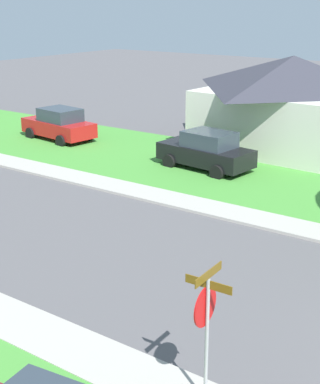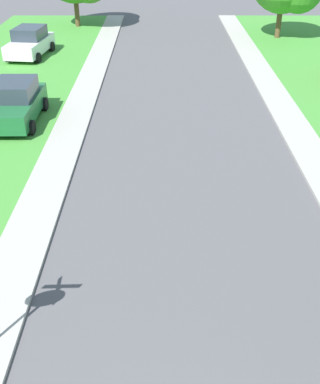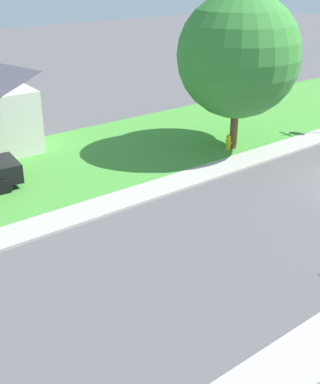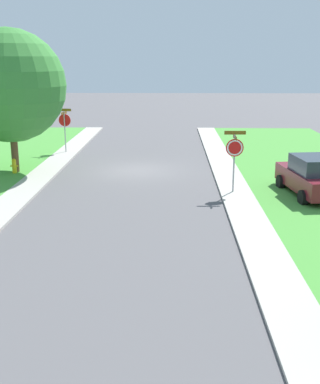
# 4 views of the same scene
# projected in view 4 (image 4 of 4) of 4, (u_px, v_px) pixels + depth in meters

# --- Properties ---
(ground_plane) EXTENTS (120.00, 120.00, 0.00)m
(ground_plane) POSITION_uv_depth(u_px,v_px,m) (137.00, 170.00, 26.04)
(ground_plane) COLOR #565456
(sidewalk_west) EXTENTS (1.40, 56.00, 0.10)m
(sidewalk_west) POSITION_uv_depth(u_px,v_px,m) (268.00, 260.00, 14.34)
(sidewalk_west) COLOR #ADA89E
(sidewalk_west) RESTS_ON ground
(stop_sign_near_corner) EXTENTS (0.91, 0.91, 2.77)m
(stop_sign_near_corner) POSITION_uv_depth(u_px,v_px,m) (65.00, 123.00, 30.34)
(stop_sign_near_corner) COLOR #9E9EA3
(stop_sign_near_corner) RESTS_ON ground
(stop_sign_far_corner) EXTENTS (0.92, 0.92, 2.77)m
(stop_sign_far_corner) POSITION_uv_depth(u_px,v_px,m) (234.00, 151.00, 21.07)
(stop_sign_far_corner) COLOR #9E9EA3
(stop_sign_far_corner) RESTS_ON ground
(car_maroon_far_down_street) EXTENTS (2.44, 4.49, 1.76)m
(car_maroon_far_down_street) POSITION_uv_depth(u_px,v_px,m) (313.00, 177.00, 20.93)
(car_maroon_far_down_street) COLOR maroon
(car_maroon_far_down_street) RESTS_ON ground
(tree_across_right) EXTENTS (6.00, 5.58, 7.23)m
(tree_across_right) POSITION_uv_depth(u_px,v_px,m) (5.00, 89.00, 24.55)
(tree_across_right) COLOR brown
(tree_across_right) RESTS_ON ground
(fire_hydrant) EXTENTS (0.38, 0.22, 0.83)m
(fire_hydrant) POSITION_uv_depth(u_px,v_px,m) (14.00, 166.00, 25.01)
(fire_hydrant) COLOR gold
(fire_hydrant) RESTS_ON ground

